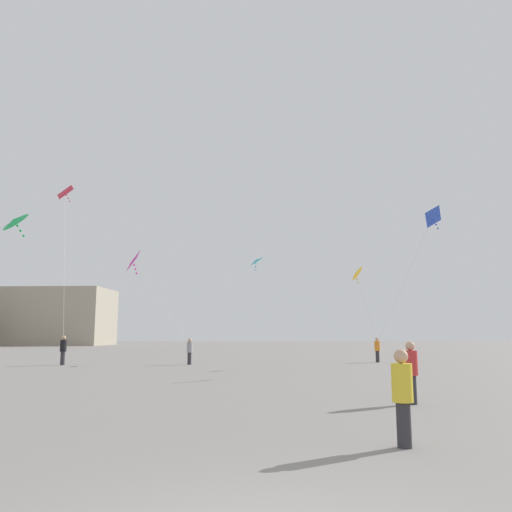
% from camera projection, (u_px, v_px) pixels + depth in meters
% --- Properties ---
extents(person_in_black, '(0.39, 0.39, 1.81)m').
position_uv_depth(person_in_black, '(62.00, 349.00, 31.81)').
color(person_in_black, '#2D2D33').
rests_on(person_in_black, ground_plane).
extents(person_in_yellow, '(0.35, 0.35, 1.61)m').
position_uv_depth(person_in_yellow, '(402.00, 393.00, 8.59)').
color(person_in_yellow, '#2D2D33').
rests_on(person_in_yellow, ground_plane).
extents(person_in_red, '(0.37, 0.37, 1.68)m').
position_uv_depth(person_in_red, '(410.00, 370.00, 13.88)').
color(person_in_red, '#2D2D33').
rests_on(person_in_red, ground_plane).
extents(person_in_grey, '(0.36, 0.36, 1.64)m').
position_uv_depth(person_in_grey, '(189.00, 350.00, 32.25)').
color(person_in_grey, '#2D2D33').
rests_on(person_in_grey, ground_plane).
extents(person_in_orange, '(0.37, 0.37, 1.69)m').
position_uv_depth(person_in_orange, '(376.00, 349.00, 34.94)').
color(person_in_orange, '#2D2D33').
rests_on(person_in_orange, ground_plane).
extents(kite_cyan_diamond, '(4.96, 5.48, 6.44)m').
position_uv_depth(kite_cyan_diamond, '(255.00, 261.00, 37.88)').
color(kite_cyan_diamond, '#1EB2C6').
extents(kite_magenta_delta, '(3.07, 6.42, 5.02)m').
position_uv_depth(kite_magenta_delta, '(132.00, 262.00, 27.58)').
color(kite_magenta_delta, '#D12899').
extents(kite_crimson_delta, '(3.43, 6.13, 11.84)m').
position_uv_depth(kite_crimson_delta, '(64.00, 194.00, 38.73)').
color(kite_crimson_delta, red).
extents(kite_cobalt_delta, '(2.74, 7.30, 7.84)m').
position_uv_depth(kite_cobalt_delta, '(431.00, 219.00, 29.78)').
color(kite_cobalt_delta, blue).
extents(kite_amber_diamond, '(2.44, 3.88, 4.91)m').
position_uv_depth(kite_amber_diamond, '(356.00, 273.00, 32.46)').
color(kite_amber_diamond, yellow).
extents(kite_emerald_diamond, '(4.41, 7.14, 5.59)m').
position_uv_depth(kite_emerald_diamond, '(13.00, 221.00, 20.54)').
color(kite_emerald_diamond, green).
extents(building_centre_hall, '(20.02, 13.03, 10.26)m').
position_uv_depth(building_centre_hall, '(54.00, 317.00, 93.73)').
color(building_centre_hall, '#A39984').
rests_on(building_centre_hall, ground_plane).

